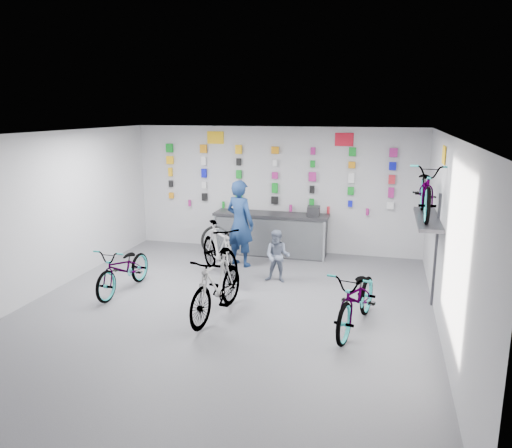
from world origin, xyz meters
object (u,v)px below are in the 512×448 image
(counter, at_px, (271,235))
(bike_center, at_px, (217,285))
(bike_left, at_px, (124,268))
(bike_right, at_px, (357,298))
(clerk, at_px, (240,223))
(customer, at_px, (277,256))
(bike_service, at_px, (219,250))

(counter, height_order, bike_center, bike_center)
(bike_left, height_order, bike_center, bike_center)
(counter, bearing_deg, bike_right, -58.77)
(clerk, relative_size, customer, 1.79)
(customer, bearing_deg, bike_left, -152.90)
(bike_service, bearing_deg, bike_right, -72.84)
(bike_left, bearing_deg, clerk, 55.28)
(bike_left, relative_size, clerk, 0.91)
(counter, relative_size, clerk, 1.41)
(bike_left, bearing_deg, bike_right, -4.56)
(bike_center, distance_m, clerk, 2.89)
(counter, distance_m, bike_right, 4.33)
(counter, distance_m, bike_center, 3.81)
(bike_left, xyz_separation_m, bike_service, (1.46, 1.29, 0.11))
(bike_service, relative_size, customer, 1.77)
(bike_right, bearing_deg, counter, 133.03)
(bike_left, xyz_separation_m, bike_right, (4.37, -0.57, 0.05))
(counter, distance_m, clerk, 1.18)
(counter, distance_m, bike_service, 1.96)
(bike_left, distance_m, bike_center, 2.19)
(bike_service, distance_m, clerk, 0.97)
(bike_left, relative_size, bike_right, 0.90)
(bike_center, distance_m, bike_service, 2.07)
(bike_left, xyz_separation_m, customer, (2.69, 1.28, 0.07))
(bike_center, bearing_deg, bike_left, 169.31)
(bike_left, distance_m, customer, 2.98)
(bike_left, height_order, bike_right, bike_right)
(counter, relative_size, bike_service, 1.43)
(bike_center, distance_m, customer, 2.05)
(clerk, bearing_deg, bike_left, 75.15)
(bike_center, bearing_deg, clerk, 105.91)
(counter, bearing_deg, bike_center, -90.62)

